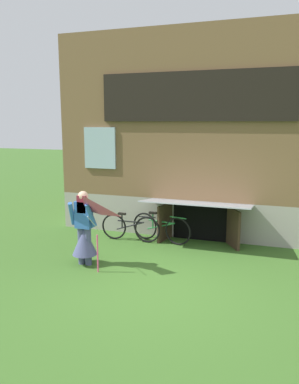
{
  "coord_description": "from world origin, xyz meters",
  "views": [
    {
      "loc": [
        1.98,
        -6.28,
        2.97
      ],
      "look_at": [
        -0.62,
        1.41,
        1.47
      ],
      "focal_mm": 35.51,
      "sensor_mm": 36.0,
      "label": 1
    }
  ],
  "objects_px": {
    "bicycle_green": "(161,228)",
    "bicycle_black": "(130,227)",
    "kite": "(84,214)",
    "person": "(84,234)"
  },
  "relations": [
    {
      "from": "bicycle_green",
      "to": "bicycle_black",
      "type": "bearing_deg",
      "value": -156.12
    },
    {
      "from": "kite",
      "to": "bicycle_green",
      "type": "xyz_separation_m",
      "value": [
        0.8,
        2.45,
        -0.86
      ]
    },
    {
      "from": "kite",
      "to": "bicycle_black",
      "type": "xyz_separation_m",
      "value": [
        0.04,
        2.3,
        -0.88
      ]
    },
    {
      "from": "person",
      "to": "kite",
      "type": "relative_size",
      "value": 1.06
    },
    {
      "from": "kite",
      "to": "bicycle_green",
      "type": "height_order",
      "value": "kite"
    },
    {
      "from": "bicycle_green",
      "to": "person",
      "type": "bearing_deg",
      "value": -106.46
    },
    {
      "from": "kite",
      "to": "bicycle_green",
      "type": "distance_m",
      "value": 2.72
    },
    {
      "from": "bicycle_black",
      "to": "person",
      "type": "bearing_deg",
      "value": -100.31
    },
    {
      "from": "bicycle_green",
      "to": "kite",
      "type": "bearing_deg",
      "value": -95.84
    },
    {
      "from": "bicycle_black",
      "to": "kite",
      "type": "bearing_deg",
      "value": -91.39
    }
  ]
}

